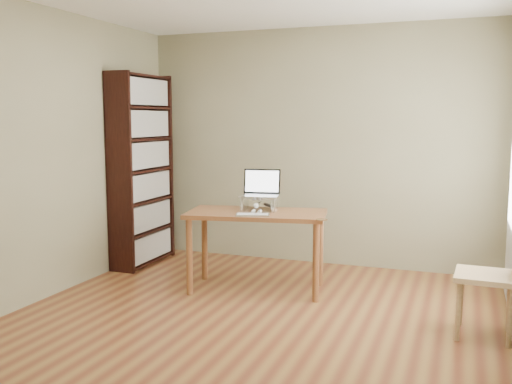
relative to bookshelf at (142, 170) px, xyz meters
name	(u,v)px	position (x,y,z in m)	size (l,w,h in m)	color
room	(250,162)	(1.86, -1.54, 0.25)	(4.04, 4.54, 2.64)	brown
bookshelf	(142,170)	(0.00, 0.00, 0.00)	(0.30, 0.90, 2.10)	black
desk	(257,223)	(1.54, -0.51, -0.41)	(1.37, 0.85, 0.75)	brown
laptop_stand	(259,202)	(1.54, -0.43, -0.22)	(0.32, 0.25, 0.13)	silver
laptop	(262,189)	(1.54, -0.37, -0.11)	(0.39, 0.35, 0.25)	silver
keyboard	(253,215)	(1.59, -0.73, -0.29)	(0.32, 0.21, 0.02)	silver
coaster	(322,220)	(2.22, -0.73, -0.30)	(0.10, 0.10, 0.01)	brown
cat	(260,203)	(1.54, -0.40, -0.23)	(0.26, 0.49, 0.16)	#3F3A31
chair	(497,268)	(3.61, -1.02, -0.53)	(0.45, 0.45, 0.97)	tan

